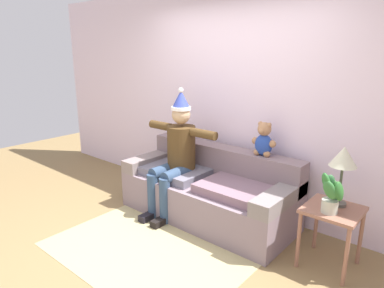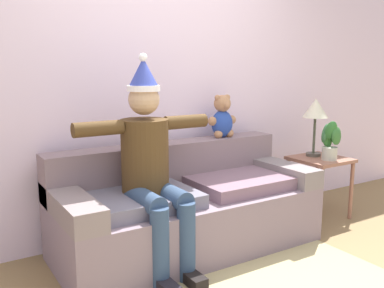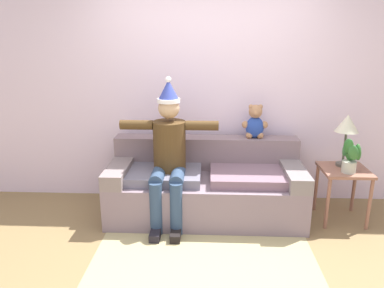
{
  "view_description": "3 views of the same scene",
  "coord_description": "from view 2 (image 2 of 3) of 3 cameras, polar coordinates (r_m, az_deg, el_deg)",
  "views": [
    {
      "loc": [
        2.32,
        -2.01,
        1.96
      ],
      "look_at": [
        -0.2,
        0.96,
        0.88
      ],
      "focal_mm": 32.37,
      "sensor_mm": 36.0,
      "label": 1
    },
    {
      "loc": [
        -1.68,
        -1.74,
        1.43
      ],
      "look_at": [
        -0.04,
        0.87,
        0.87
      ],
      "focal_mm": 39.91,
      "sensor_mm": 36.0,
      "label": 2
    },
    {
      "loc": [
        0.03,
        -2.72,
        1.91
      ],
      "look_at": [
        -0.14,
        0.89,
        0.85
      ],
      "focal_mm": 34.48,
      "sensor_mm": 36.0,
      "label": 3
    }
  ],
  "objects": [
    {
      "name": "back_wall",
      "position": [
        3.7,
        -5.08,
        9.01
      ],
      "size": [
        7.0,
        0.1,
        2.7
      ],
      "primitive_type": "cube",
      "color": "silver",
      "rests_on": "ground_plane"
    },
    {
      "name": "couch",
      "position": [
        3.42,
        -0.8,
        -8.51
      ],
      "size": [
        2.07,
        0.87,
        0.81
      ],
      "color": "gray",
      "rests_on": "ground_plane"
    },
    {
      "name": "person_seated",
      "position": [
        2.99,
        -5.49,
        -2.47
      ],
      "size": [
        1.02,
        0.77,
        1.52
      ],
      "color": "#4D351A",
      "rests_on": "ground_plane"
    },
    {
      "name": "teddy_bear",
      "position": [
        3.79,
        4.08,
        3.47
      ],
      "size": [
        0.29,
        0.17,
        0.38
      ],
      "color": "#26449E",
      "rests_on": "couch"
    },
    {
      "name": "side_table",
      "position": [
        4.24,
        16.71,
        -3.09
      ],
      "size": [
        0.48,
        0.48,
        0.58
      ],
      "color": "#96624D",
      "rests_on": "ground_plane"
    },
    {
      "name": "table_lamp",
      "position": [
        4.23,
        16.17,
        4.26
      ],
      "size": [
        0.24,
        0.24,
        0.55
      ],
      "color": "#514C42",
      "rests_on": "side_table"
    },
    {
      "name": "potted_plant",
      "position": [
        4.12,
        18.03,
        0.46
      ],
      "size": [
        0.23,
        0.23,
        0.39
      ],
      "color": "#B9BBA6",
      "rests_on": "side_table"
    }
  ]
}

